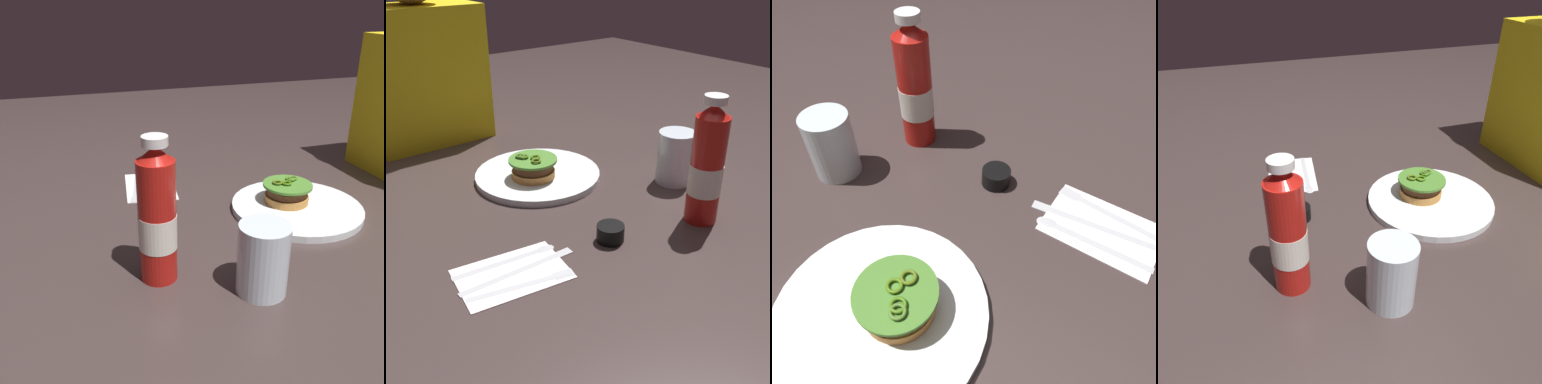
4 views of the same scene
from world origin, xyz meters
The scene contains 10 objects.
ground_plane centered at (0.00, 0.00, 0.00)m, with size 3.00×3.00×0.00m, color #3C302E.
dinner_plate centered at (0.00, 0.10, 0.01)m, with size 0.30×0.30×0.02m, color white.
burger_sandwich centered at (-0.02, 0.08, 0.04)m, with size 0.11×0.11×0.05m.
ketchup_bottle centered at (0.15, -0.27, 0.12)m, with size 0.07×0.07×0.26m.
water_glass centered at (0.24, -0.11, 0.06)m, with size 0.09×0.09×0.12m, color silver.
condiment_cup centered at (-0.04, -0.21, 0.02)m, with size 0.05×0.05×0.03m, color black.
napkin centered at (-0.24, -0.19, 0.00)m, with size 0.18×0.12×0.00m, color white.
fork_utensil centered at (-0.23, -0.23, 0.00)m, with size 0.18×0.06×0.00m.
butter_knife centered at (-0.22, -0.19, 0.00)m, with size 0.22×0.02×0.00m.
spoon_utensil centered at (-0.21, -0.16, 0.00)m, with size 0.19×0.04×0.00m.
Camera 4 is at (0.67, -0.33, 0.53)m, focal length 36.11 mm.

